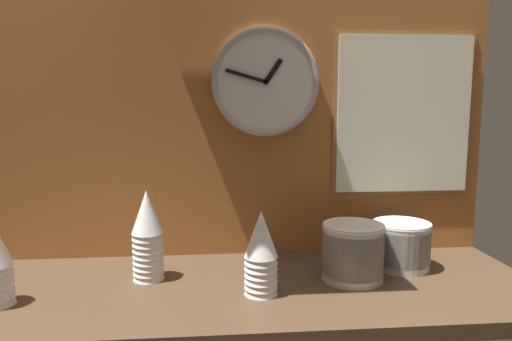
{
  "coord_description": "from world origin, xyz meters",
  "views": [
    {
      "loc": [
        -0.07,
        -1.17,
        0.47
      ],
      "look_at": [
        0.04,
        0.04,
        0.3
      ],
      "focal_mm": 32.0,
      "sensor_mm": 36.0,
      "label": 1
    }
  ],
  "objects": [
    {
      "name": "bowl_stack_right",
      "position": [
        0.31,
        -0.0,
        0.08
      ],
      "size": [
        0.17,
        0.17,
        0.16
      ],
      "color": "beige",
      "rests_on": "ground_plane"
    },
    {
      "name": "wall_tiled_back",
      "position": [
        0.0,
        0.27,
        0.53
      ],
      "size": [
        1.6,
        0.03,
        1.05
      ],
      "color": "#A3602D",
      "rests_on": "ground_plane"
    },
    {
      "name": "cup_stack_center_left",
      "position": [
        -0.25,
        0.05,
        0.12
      ],
      "size": [
        0.09,
        0.09,
        0.25
      ],
      "color": "white",
      "rests_on": "ground_plane"
    },
    {
      "name": "bowl_stack_far_right",
      "position": [
        0.47,
        0.08,
        0.07
      ],
      "size": [
        0.17,
        0.17,
        0.14
      ],
      "color": "beige",
      "rests_on": "ground_plane"
    },
    {
      "name": "ground_plane",
      "position": [
        0.0,
        0.0,
        -0.02
      ],
      "size": [
        1.6,
        0.56,
        0.04
      ],
      "primitive_type": "cube",
      "color": "#4C3826"
    },
    {
      "name": "wall_clock",
      "position": [
        0.09,
        0.23,
        0.55
      ],
      "size": [
        0.33,
        0.03,
        0.33
      ],
      "color": "white"
    },
    {
      "name": "cup_stack_center_right",
      "position": [
        0.05,
        -0.08,
        0.11
      ],
      "size": [
        0.09,
        0.09,
        0.22
      ],
      "color": "white",
      "rests_on": "ground_plane"
    },
    {
      "name": "menu_board",
      "position": [
        0.54,
        0.24,
        0.44
      ],
      "size": [
        0.46,
        0.01,
        0.52
      ],
      "color": "olive"
    }
  ]
}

